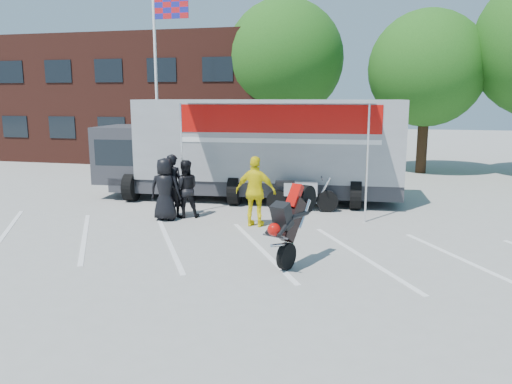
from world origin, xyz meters
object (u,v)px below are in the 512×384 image
at_px(parked_motorcycle, 302,211).
at_px(spectator_leather_c, 185,189).
at_px(tree_left, 284,59).
at_px(transporter_truck, 255,199).
at_px(spectator_hivis, 256,192).
at_px(stunt_bike_rider, 301,262).
at_px(tree_mid, 427,69).
at_px(spectator_leather_b, 173,186).
at_px(flagpole, 161,63).
at_px(spectator_leather_a, 165,189).

relative_size(parked_motorcycle, spectator_leather_c, 1.33).
relative_size(tree_left, transporter_truck, 0.77).
height_order(transporter_truck, parked_motorcycle, transporter_truck).
distance_m(tree_left, spectator_hivis, 13.75).
height_order(transporter_truck, stunt_bike_rider, transporter_truck).
distance_m(tree_left, parked_motorcycle, 12.36).
distance_m(tree_mid, spectator_leather_b, 14.54).
xyz_separation_m(parked_motorcycle, stunt_bike_rider, (0.72, -4.98, 0.00)).
bearing_deg(stunt_bike_rider, flagpole, 150.05).
bearing_deg(spectator_leather_c, stunt_bike_rider, 115.84).
bearing_deg(spectator_hivis, spectator_leather_b, -7.17).
distance_m(tree_left, spectator_leather_a, 13.67).
distance_m(spectator_leather_b, spectator_hivis, 2.79).
xyz_separation_m(spectator_leather_a, spectator_leather_b, (0.05, 0.46, 0.03)).
relative_size(transporter_truck, spectator_leather_a, 5.94).
relative_size(tree_mid, spectator_hivis, 3.82).
bearing_deg(stunt_bike_rider, tree_mid, 98.10).
bearing_deg(transporter_truck, parked_motorcycle, -42.63).
relative_size(parked_motorcycle, spectator_hivis, 1.17).
height_order(tree_mid, spectator_leather_c, tree_mid).
relative_size(stunt_bike_rider, spectator_leather_b, 1.00).
xyz_separation_m(tree_left, tree_mid, (7.00, -1.00, -0.62)).
distance_m(tree_left, spectator_leather_b, 13.23).
distance_m(stunt_bike_rider, spectator_leather_c, 5.38).
height_order(spectator_leather_a, spectator_leather_c, spectator_leather_a).
distance_m(parked_motorcycle, spectator_hivis, 2.58).
relative_size(stunt_bike_rider, spectator_leather_c, 1.10).
height_order(tree_left, spectator_leather_a, tree_left).
relative_size(tree_left, spectator_hivis, 4.30).
height_order(transporter_truck, spectator_leather_c, transporter_truck).
relative_size(flagpole, stunt_bike_rider, 4.11).
height_order(spectator_leather_a, spectator_hivis, spectator_hivis).
bearing_deg(tree_left, flagpole, -125.28).
relative_size(spectator_leather_a, spectator_leather_c, 1.06).
bearing_deg(spectator_hivis, tree_mid, -110.78).
relative_size(flagpole, spectator_hivis, 3.98).
distance_m(spectator_leather_b, spectator_leather_c, 0.40).
bearing_deg(spectator_leather_c, flagpole, -85.92).
distance_m(flagpole, transporter_truck, 7.69).
distance_m(tree_mid, transporter_truck, 11.46).
distance_m(flagpole, parked_motorcycle, 9.72).
height_order(tree_left, spectator_hivis, tree_left).
relative_size(tree_left, spectator_leather_a, 4.60).
xyz_separation_m(stunt_bike_rider, spectator_leather_b, (-4.48, 3.37, 0.97)).
distance_m(transporter_truck, spectator_leather_a, 4.22).
height_order(tree_mid, transporter_truck, tree_mid).
relative_size(stunt_bike_rider, spectator_leather_a, 1.04).
bearing_deg(transporter_truck, spectator_hivis, -79.50).
relative_size(tree_left, tree_mid, 1.13).
xyz_separation_m(stunt_bike_rider, spectator_leather_a, (-4.53, 2.91, 0.94)).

